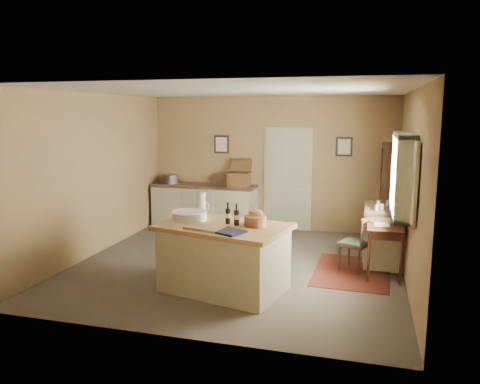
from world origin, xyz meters
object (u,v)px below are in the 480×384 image
Objects in this scene: right_cabinet at (383,234)px; shelving_unit at (391,194)px; work_island at (223,255)px; sideboard at (205,204)px; writing_desk at (385,231)px; desk_chair at (354,244)px.

right_cabinet is 1.31m from shelving_unit.
work_island reaches higher than sideboard.
sideboard is 3.72m from shelving_unit.
shelving_unit is (0.15, 1.86, 0.25)m from writing_desk.
work_island reaches higher than right_cabinet.
shelving_unit reaches higher than writing_desk.
shelving_unit is at bearing 66.38° from work_island.
work_island is at bearing -126.53° from shelving_unit.
work_island is at bearing -118.87° from desk_chair.
writing_desk is at bearing -89.98° from right_cabinet.
work_island is 2.25× the size of desk_chair.
right_cabinet reaches higher than desk_chair.
writing_desk is 0.51m from desk_chair.
work_island reaches higher than writing_desk.
sideboard reaches higher than desk_chair.
sideboard is at bearing 158.08° from right_cabinet.
sideboard is (-1.43, 3.26, -0.00)m from work_island.
desk_chair is 0.70m from right_cabinet.
shelving_unit is (2.26, 3.05, 0.43)m from work_island.
desk_chair is at bearing 50.22° from work_island.
shelving_unit reaches higher than sideboard.
sideboard is 1.19× the size of shelving_unit.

